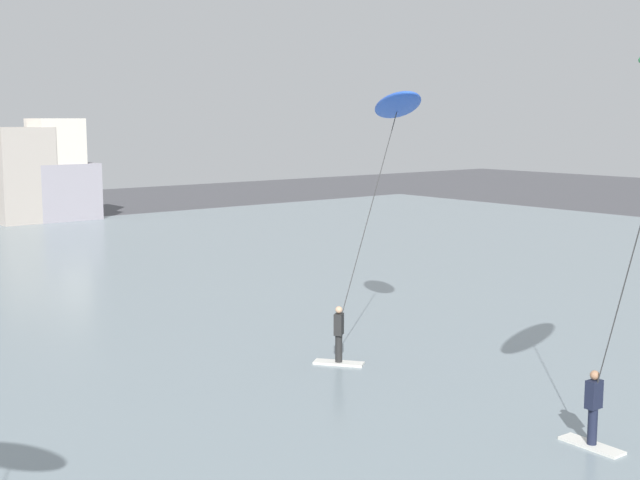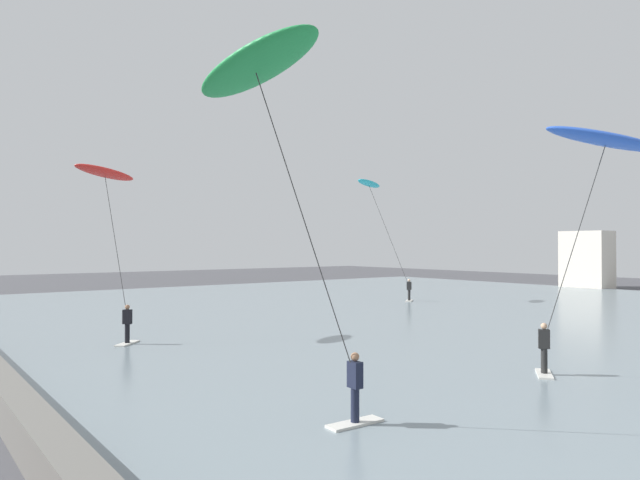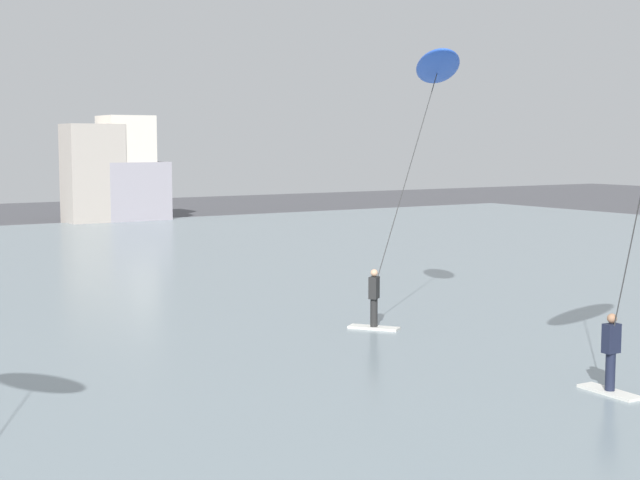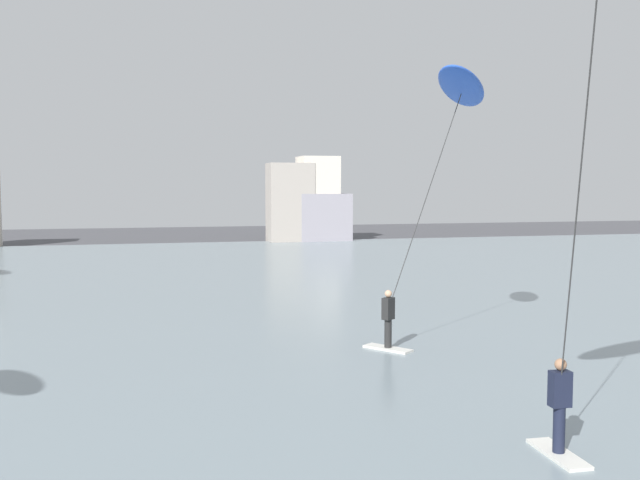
{
  "view_description": "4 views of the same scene",
  "coord_description": "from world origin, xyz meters",
  "views": [
    {
      "loc": [
        -13.01,
        0.78,
        6.92
      ],
      "look_at": [
        -1.8,
        14.62,
        4.41
      ],
      "focal_mm": 48.61,
      "sensor_mm": 36.0,
      "label": 1
    },
    {
      "loc": [
        12.14,
        2.18,
        4.19
      ],
      "look_at": [
        -2.75,
        13.52,
        4.39
      ],
      "focal_mm": 31.68,
      "sensor_mm": 36.0,
      "label": 2
    },
    {
      "loc": [
        -12.81,
        -2.1,
        5.2
      ],
      "look_at": [
        -2.46,
        14.17,
        3.2
      ],
      "focal_mm": 53.23,
      "sensor_mm": 36.0,
      "label": 3
    },
    {
      "loc": [
        -4.44,
        0.31,
        4.62
      ],
      "look_at": [
        -1.21,
        12.99,
        3.61
      ],
      "focal_mm": 40.39,
      "sensor_mm": 36.0,
      "label": 4
    }
  ],
  "objects": [
    {
      "name": "water_bay",
      "position": [
        0.0,
        31.17,
        0.05
      ],
      "size": [
        84.0,
        52.0,
        0.1
      ],
      "primitive_type": "cube",
      "color": "gray",
      "rests_on": "ground"
    },
    {
      "name": "kitesurfer_blue",
      "position": [
        4.06,
        18.6,
        6.78
      ],
      "size": [
        4.1,
        3.62,
        7.7
      ],
      "color": "silver",
      "rests_on": "water_bay"
    }
  ]
}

